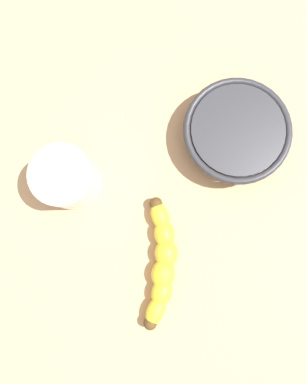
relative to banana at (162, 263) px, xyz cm
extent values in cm
cube|color=tan|center=(2.22, 0.76, -3.37)|extent=(120.00, 120.00, 3.00)
ellipsoid|color=yellow|center=(-6.16, 4.56, 0.00)|extent=(5.12, 5.40, 2.81)
ellipsoid|color=yellow|center=(-4.05, 2.28, 0.00)|extent=(5.65, 5.58, 3.27)
ellipsoid|color=yellow|center=(-1.63, 0.32, 0.00)|extent=(5.97, 5.74, 3.73)
ellipsoid|color=yellow|center=(1.05, -1.28, 0.00)|extent=(5.86, 5.44, 3.73)
ellipsoid|color=yellow|center=(3.92, -2.49, 0.00)|extent=(5.48, 4.60, 3.27)
ellipsoid|color=yellow|center=(6.93, -3.28, 0.00)|extent=(5.11, 3.62, 2.81)
sphere|color=#513819|center=(-7.48, 6.20, 0.00)|extent=(2.18, 2.18, 2.18)
sphere|color=#513819|center=(9.00, -3.66, 0.00)|extent=(2.18, 2.18, 2.18)
cylinder|color=silver|center=(18.95, 6.97, 2.98)|extent=(9.35, 9.35, 9.69)
cylinder|color=#A2CC97|center=(18.95, 6.97, 2.50)|extent=(8.85, 8.85, 8.24)
cylinder|color=#2D2D33|center=(13.07, -20.76, 0.78)|extent=(15.18, 15.18, 5.30)
torus|color=#2D2D33|center=(13.07, -20.76, 2.83)|extent=(17.70, 17.70, 1.20)
camera|label=1|loc=(5.84, -1.52, 57.06)|focal=32.28mm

